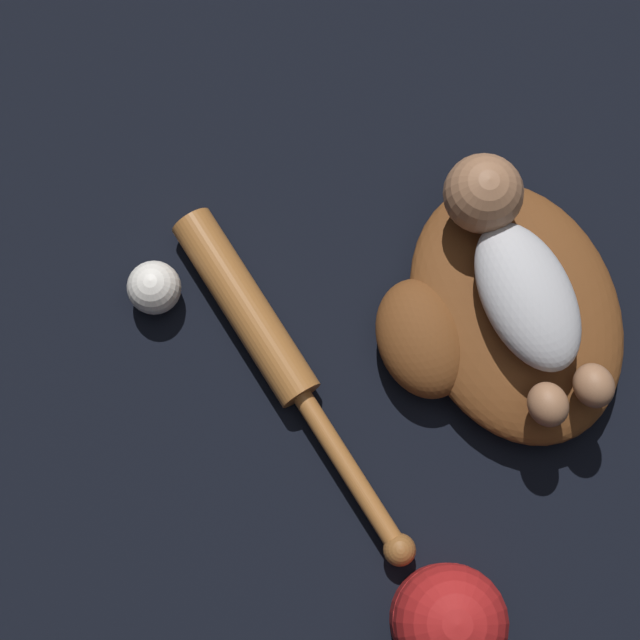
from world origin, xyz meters
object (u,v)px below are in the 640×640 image
object	(u,v)px
baseball_bat	(268,342)
baseball_cap	(450,623)
baseball	(154,288)
baseball_glove	(501,315)
baby_figure	(516,269)

from	to	relation	value
baseball_bat	baseball_cap	bearing A→B (deg)	-162.00
baseball	baseball_cap	size ratio (longest dim) A/B	0.33
baseball_bat	baseball_cap	world-z (taller)	baseball_cap
baseball_glove	baseball_bat	world-z (taller)	baseball_glove
baby_figure	baseball_bat	xyz separation A→B (m)	(0.01, 0.33, -0.10)
baseball	baseball_cap	distance (m)	0.59
baseball_bat	baseball	distance (m)	0.17
baseball	baseball_bat	bearing A→B (deg)	-130.15
baseball_bat	baby_figure	bearing A→B (deg)	-91.30
baseball_glove	baseball_cap	bearing A→B (deg)	153.93
baseball_bat	baseball_cap	xyz separation A→B (m)	(-0.41, -0.13, 0.03)
baseball_bat	baseball_cap	size ratio (longest dim) A/B	2.39
baby_figure	baseball_cap	distance (m)	0.46
baby_figure	baseball_bat	world-z (taller)	baby_figure
baby_figure	baseball	world-z (taller)	baby_figure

